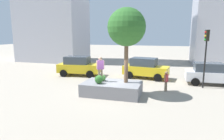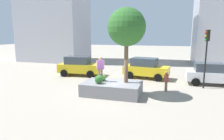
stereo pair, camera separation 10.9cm
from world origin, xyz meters
The scene contains 12 objects.
ground_plane centered at (0.00, 0.00, 0.00)m, with size 120.00×120.00×0.00m, color #9E9384.
planter_ledge centered at (-0.01, -0.15, 0.44)m, with size 4.04×2.47×0.88m, color gray.
plaza_tree centered at (0.92, 0.19, 4.69)m, with size 2.60×2.60×5.14m.
boxwood_shrub centered at (-0.81, -0.66, 1.17)m, with size 0.58×0.58×0.58m, color #2D6628.
hedge_clump centered at (-0.82, 0.17, 1.10)m, with size 0.45×0.45×0.45m, color #4C8C3D.
skateboard centered at (-0.91, -0.04, 0.94)m, with size 0.68×0.74×0.07m.
skateboarder centered at (-0.91, -0.04, 1.94)m, with size 0.51×0.41×1.71m.
taxi_cab centered at (-5.10, 5.21, 1.01)m, with size 4.44×2.34×1.99m.
sedan_parked centered at (1.61, 5.86, 1.00)m, with size 4.46×2.48×1.97m.
police_car centered at (7.17, 4.88, 0.95)m, with size 4.04×1.95×1.86m.
traffic_light_corner centered at (6.48, 3.56, 3.11)m, with size 0.37×0.35×4.57m.
pedestrian_crossing centered at (3.64, 1.84, 0.87)m, with size 0.32×0.48×1.51m.
Camera 2 is at (3.85, -13.22, 4.28)m, focal length 31.91 mm.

